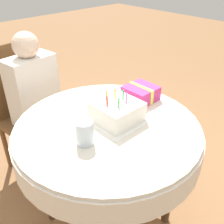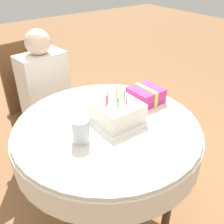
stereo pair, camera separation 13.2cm
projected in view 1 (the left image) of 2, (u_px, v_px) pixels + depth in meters
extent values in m
plane|color=#8C603D|center=(108.00, 218.00, 1.72)|extent=(12.00, 12.00, 0.00)
cylinder|color=silver|center=(107.00, 126.00, 1.34)|extent=(0.94, 0.94, 0.02)
cylinder|color=silver|center=(108.00, 138.00, 1.38)|extent=(0.96, 0.96, 0.13)
cylinder|color=#4C331E|center=(171.00, 180.00, 1.52)|extent=(0.05, 0.05, 0.72)
cylinder|color=#4C331E|center=(46.00, 177.00, 1.54)|extent=(0.05, 0.05, 0.72)
cylinder|color=#4C331E|center=(110.00, 140.00, 1.84)|extent=(0.05, 0.05, 0.72)
cube|color=brown|center=(39.00, 122.00, 1.95)|extent=(0.51, 0.51, 0.04)
cube|color=brown|center=(15.00, 79.00, 1.92)|extent=(0.41, 0.08, 0.53)
cylinder|color=brown|center=(38.00, 170.00, 1.82)|extent=(0.04, 0.04, 0.39)
cylinder|color=brown|center=(79.00, 142.00, 2.09)|extent=(0.04, 0.04, 0.39)
cylinder|color=brown|center=(6.00, 146.00, 2.04)|extent=(0.04, 0.04, 0.39)
cylinder|color=brown|center=(47.00, 124.00, 2.31)|extent=(0.04, 0.04, 0.39)
cylinder|color=beige|center=(46.00, 155.00, 1.92)|extent=(0.09, 0.09, 0.43)
cylinder|color=beige|center=(62.00, 145.00, 2.03)|extent=(0.09, 0.09, 0.43)
cube|color=silver|center=(33.00, 90.00, 1.82)|extent=(0.34, 0.22, 0.48)
sphere|color=beige|center=(26.00, 45.00, 1.65)|extent=(0.17, 0.17, 0.17)
cube|color=white|center=(116.00, 119.00, 1.37)|extent=(0.27, 0.27, 0.00)
cube|color=white|center=(116.00, 111.00, 1.34)|extent=(0.22, 0.22, 0.10)
cylinder|color=green|center=(123.00, 95.00, 1.33)|extent=(0.01, 0.01, 0.05)
cylinder|color=gold|center=(115.00, 93.00, 1.34)|extent=(0.01, 0.01, 0.05)
cylinder|color=gold|center=(107.00, 95.00, 1.32)|extent=(0.01, 0.01, 0.05)
cylinder|color=red|center=(107.00, 101.00, 1.27)|extent=(0.01, 0.01, 0.05)
cylinder|color=green|center=(119.00, 103.00, 1.26)|extent=(0.01, 0.01, 0.05)
cylinder|color=#D166B2|center=(126.00, 98.00, 1.30)|extent=(0.01, 0.01, 0.05)
cylinder|color=silver|center=(85.00, 133.00, 1.17)|extent=(0.08, 0.08, 0.12)
cube|color=#D13384|center=(141.00, 93.00, 1.54)|extent=(0.17, 0.17, 0.08)
cube|color=#EAE54C|center=(141.00, 93.00, 1.54)|extent=(0.03, 0.17, 0.09)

